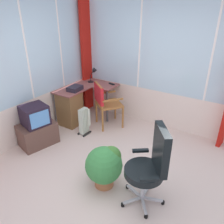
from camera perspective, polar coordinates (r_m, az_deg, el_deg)
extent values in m
cube|color=beige|center=(3.48, 0.32, -18.20)|extent=(5.09, 5.10, 0.06)
cube|color=silver|center=(4.49, -22.68, -2.85)|extent=(4.09, 0.06, 0.76)
cube|color=silver|center=(4.09, -25.65, 12.31)|extent=(4.01, 0.06, 1.68)
cube|color=white|center=(4.31, -21.09, 13.72)|extent=(0.04, 0.07, 1.68)
cube|color=white|center=(4.84, -13.24, 15.92)|extent=(0.04, 0.07, 1.68)
cube|color=silver|center=(4.83, 13.68, 0.58)|extent=(0.06, 4.10, 0.76)
cube|color=silver|center=(4.46, 15.37, 14.86)|extent=(0.06, 4.02, 1.68)
cube|color=white|center=(4.30, 24.18, 13.17)|extent=(0.07, 0.04, 1.68)
cube|color=white|center=(4.71, 7.21, 16.11)|extent=(0.07, 0.04, 1.68)
cube|color=#B41912|center=(5.34, -6.28, 13.62)|extent=(0.33, 0.10, 2.52)
cube|color=brown|center=(4.98, -8.23, 6.38)|extent=(1.22, 0.50, 0.02)
cube|color=brown|center=(4.98, -1.51, 6.65)|extent=(0.50, 0.41, 0.02)
cube|color=brown|center=(4.87, -10.81, 0.84)|extent=(0.40, 0.46, 0.72)
cylinder|color=#4C4C51|center=(4.88, -1.24, 1.43)|extent=(0.04, 0.04, 0.73)
cylinder|color=#4C4C51|center=(4.89, -14.10, 0.66)|extent=(0.04, 0.04, 0.73)
cylinder|color=black|center=(5.21, -5.41, 7.66)|extent=(0.13, 0.13, 0.02)
cylinder|color=black|center=(5.18, -5.45, 8.53)|extent=(0.02, 0.02, 0.15)
cylinder|color=black|center=(5.16, -4.91, 10.17)|extent=(0.03, 0.08, 0.14)
cone|color=black|center=(5.17, -4.22, 10.55)|extent=(0.11, 0.11, 0.12)
cube|color=black|center=(5.03, -0.09, 7.14)|extent=(0.07, 0.16, 0.02)
cube|color=#25202D|center=(4.73, -9.39, 5.94)|extent=(0.32, 0.26, 0.09)
cylinder|color=#9C6331|center=(4.68, 2.75, -1.49)|extent=(0.04, 0.04, 0.47)
cylinder|color=#9C6331|center=(5.05, 0.84, 0.69)|extent=(0.04, 0.04, 0.47)
cylinder|color=#9C6331|center=(4.55, -2.38, -2.37)|extent=(0.04, 0.04, 0.47)
cylinder|color=#9C6331|center=(4.92, -3.95, -0.07)|extent=(0.04, 0.04, 0.47)
cube|color=#9C6331|center=(4.69, -0.70, 2.00)|extent=(0.67, 0.67, 0.04)
cube|color=#9C6331|center=(4.53, -3.35, 4.37)|extent=(0.29, 0.37, 0.44)
cube|color=red|center=(4.52, -3.36, 4.63)|extent=(0.32, 0.40, 0.37)
cube|color=#9C6331|center=(4.42, 0.23, 3.03)|extent=(0.37, 0.29, 0.03)
cube|color=#9C6331|center=(4.81, -1.58, 4.97)|extent=(0.37, 0.29, 0.03)
cube|color=#B7B7BF|center=(3.16, 8.07, -22.47)|extent=(0.25, 0.20, 0.02)
cylinder|color=black|center=(3.09, 8.60, -24.66)|extent=(0.05, 0.05, 0.05)
cube|color=#B7B7BF|center=(3.25, 10.18, -20.94)|extent=(0.12, 0.28, 0.02)
cylinder|color=black|center=(3.27, 12.76, -21.47)|extent=(0.05, 0.05, 0.05)
cube|color=#B7B7BF|center=(3.34, 8.64, -19.10)|extent=(0.28, 0.04, 0.02)
cylinder|color=black|center=(3.45, 9.61, -17.90)|extent=(0.05, 0.05, 0.05)
cube|color=#B7B7BF|center=(3.32, 5.69, -19.36)|extent=(0.12, 0.28, 0.02)
cylinder|color=black|center=(3.40, 3.91, -18.37)|extent=(0.05, 0.05, 0.05)
cube|color=#B7B7BF|center=(3.20, 5.20, -21.41)|extent=(0.25, 0.19, 0.02)
cylinder|color=black|center=(3.18, 2.75, -22.44)|extent=(0.05, 0.05, 0.05)
cylinder|color=#B7B7BF|center=(3.11, 7.79, -18.02)|extent=(0.05, 0.05, 0.38)
cylinder|color=black|center=(2.95, 8.07, -14.78)|extent=(0.50, 0.50, 0.09)
cube|color=black|center=(2.79, 12.32, -9.28)|extent=(0.39, 0.33, 0.57)
cube|color=black|center=(3.08, 7.22, -9.68)|extent=(0.17, 0.21, 0.04)
cube|color=black|center=(2.67, 9.43, -16.43)|extent=(0.17, 0.21, 0.04)
cube|color=brown|center=(4.39, -18.30, -5.30)|extent=(0.73, 0.58, 0.42)
cube|color=black|center=(4.21, -19.03, -0.78)|extent=(0.51, 0.49, 0.36)
cube|color=#5592DB|center=(4.04, -17.79, -1.74)|extent=(0.34, 0.09, 0.28)
cube|color=silver|center=(4.42, -7.91, -2.65)|extent=(0.02, 0.10, 0.52)
cube|color=silver|center=(4.45, -7.54, -2.44)|extent=(0.02, 0.10, 0.52)
cube|color=silver|center=(4.47, -7.18, -2.23)|extent=(0.02, 0.10, 0.52)
cube|color=silver|center=(4.50, -6.83, -2.02)|extent=(0.02, 0.10, 0.52)
cube|color=silver|center=(4.53, -6.48, -1.82)|extent=(0.02, 0.10, 0.52)
cube|color=black|center=(4.57, -6.33, -5.53)|extent=(0.23, 0.04, 0.03)
cube|color=black|center=(4.65, -7.64, -5.00)|extent=(0.23, 0.04, 0.03)
cube|color=silver|center=(4.54, -6.17, -1.33)|extent=(0.05, 0.09, 0.37)
cylinder|color=#A2623C|center=(3.41, -2.01, -16.89)|extent=(0.28, 0.28, 0.16)
sphere|color=#378141|center=(3.23, -2.09, -13.29)|extent=(0.53, 0.53, 0.53)
sphere|color=#3A7430|center=(3.20, -0.23, -11.15)|extent=(0.29, 0.29, 0.29)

